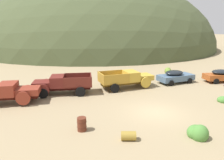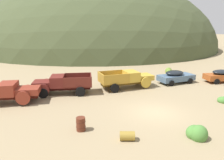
# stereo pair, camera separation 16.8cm
# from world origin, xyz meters

# --- Properties ---
(ground_plane) EXTENTS (300.00, 300.00, 0.00)m
(ground_plane) POSITION_xyz_m (0.00, 0.00, 0.00)
(ground_plane) COLOR #998460
(hill_far_left) EXTENTS (76.42, 81.26, 42.87)m
(hill_far_left) POSITION_xyz_m (15.58, 58.37, 0.00)
(hill_far_left) COLOR #424C2D
(hill_far_left) RESTS_ON ground
(truck_rust_red) EXTENTS (6.76, 3.63, 1.89)m
(truck_rust_red) POSITION_xyz_m (-10.81, 7.14, 1.01)
(truck_rust_red) COLOR #42140D
(truck_rust_red) RESTS_ON ground
(truck_oxblood) EXTENTS (6.15, 3.78, 1.91)m
(truck_oxblood) POSITION_xyz_m (-6.09, 8.01, 1.02)
(truck_oxblood) COLOR black
(truck_oxblood) RESTS_ON ground
(truck_faded_yellow) EXTENTS (6.16, 2.80, 1.91)m
(truck_faded_yellow) POSITION_xyz_m (1.46, 7.00, 1.03)
(truck_faded_yellow) COLOR brown
(truck_faded_yellow) RESTS_ON ground
(car_chalk_blue) EXTENTS (4.72, 2.18, 1.57)m
(car_chalk_blue) POSITION_xyz_m (7.75, 6.45, 0.82)
(car_chalk_blue) COLOR slate
(car_chalk_blue) RESTS_ON ground
(oil_drum_spare) EXTENTS (0.65, 0.65, 0.92)m
(oil_drum_spare) POSITION_xyz_m (-6.26, -0.44, 0.46)
(oil_drum_spare) COLOR #5B2819
(oil_drum_spare) RESTS_ON ground
(oil_drum_tipped) EXTENTS (1.05, 0.89, 0.56)m
(oil_drum_tipped) POSITION_xyz_m (-4.03, -2.77, 0.28)
(oil_drum_tipped) COLOR olive
(oil_drum_tipped) RESTS_ON ground
(bush_front_left) EXTENTS (1.29, 1.16, 1.07)m
(bush_front_left) POSITION_xyz_m (-6.07, 10.06, 0.25)
(bush_front_left) COLOR #4C8438
(bush_front_left) RESTS_ON ground
(bush_between_trucks) EXTENTS (0.92, 0.94, 0.73)m
(bush_between_trucks) POSITION_xyz_m (7.00, -0.60, 0.19)
(bush_between_trucks) COLOR #4C8438
(bush_between_trucks) RESTS_ON ground
(bush_near_barrel) EXTENTS (1.04, 1.14, 1.05)m
(bush_near_barrel) POSITION_xyz_m (10.44, 11.27, 0.27)
(bush_near_barrel) COLOR olive
(bush_near_barrel) RESTS_ON ground
(bush_back_edge) EXTENTS (1.14, 1.31, 1.17)m
(bush_back_edge) POSITION_xyz_m (0.03, -4.31, 0.29)
(bush_back_edge) COLOR #4C8438
(bush_back_edge) RESTS_ON ground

